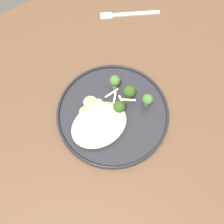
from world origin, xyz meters
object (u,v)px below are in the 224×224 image
(dinner_plate, at_px, (112,114))
(broccoli_floret_rear_charred, at_px, (115,81))
(broccoli_floret_near_rim, at_px, (129,92))
(seared_scallop_tiny_bay, at_px, (98,104))
(dinner_fork, at_px, (128,14))
(seared_scallop_tilted_round, at_px, (116,121))
(broccoli_floret_right_tilted, at_px, (119,107))
(seared_scallop_front_small, at_px, (100,115))
(seared_scallop_left_edge, at_px, (111,107))
(seared_scallop_rear_pale, at_px, (86,113))
(seared_scallop_right_edge, at_px, (90,103))
(broccoli_floret_beside_noodles, at_px, (147,100))
(seared_scallop_on_noodles, at_px, (97,124))

(dinner_plate, height_order, broccoli_floret_rear_charred, broccoli_floret_rear_charred)
(broccoli_floret_near_rim, bearing_deg, seared_scallop_tiny_bay, -16.64)
(broccoli_floret_rear_charred, bearing_deg, dinner_fork, -133.79)
(seared_scallop_tilted_round, height_order, broccoli_floret_right_tilted, broccoli_floret_right_tilted)
(seared_scallop_front_small, relative_size, dinner_fork, 0.18)
(seared_scallop_left_edge, distance_m, seared_scallop_rear_pale, 0.07)
(seared_scallop_front_small, xyz_separation_m, seared_scallop_tiny_bay, (-0.01, -0.03, -0.00))
(dinner_plate, distance_m, seared_scallop_tilted_round, 0.03)
(dinner_plate, relative_size, seared_scallop_right_edge, 8.18)
(dinner_plate, xyz_separation_m, seared_scallop_front_small, (0.03, -0.01, 0.01))
(seared_scallop_tilted_round, xyz_separation_m, seared_scallop_front_small, (0.03, -0.04, -0.00))
(seared_scallop_left_edge, height_order, seared_scallop_rear_pale, seared_scallop_left_edge)
(seared_scallop_tilted_round, height_order, broccoli_floret_near_rim, broccoli_floret_near_rim)
(seared_scallop_front_small, height_order, broccoli_floret_near_rim, broccoli_floret_near_rim)
(broccoli_floret_right_tilted, bearing_deg, broccoli_floret_beside_noodles, 162.66)
(seared_scallop_rear_pale, xyz_separation_m, dinner_fork, (-0.29, -0.22, -0.02))
(seared_scallop_on_noodles, distance_m, broccoli_floret_beside_noodles, 0.14)
(broccoli_floret_near_rim, height_order, dinner_fork, broccoli_floret_near_rim)
(dinner_plate, bearing_deg, seared_scallop_right_edge, -58.66)
(dinner_plate, bearing_deg, seared_scallop_front_small, -16.24)
(seared_scallop_tilted_round, xyz_separation_m, broccoli_floret_rear_charred, (-0.06, -0.09, 0.02))
(dinner_plate, height_order, broccoli_floret_right_tilted, broccoli_floret_right_tilted)
(seared_scallop_rear_pale, height_order, broccoli_floret_near_rim, broccoli_floret_near_rim)
(seared_scallop_rear_pale, xyz_separation_m, broccoli_floret_right_tilted, (-0.07, 0.04, 0.02))
(seared_scallop_on_noodles, height_order, broccoli_floret_right_tilted, broccoli_floret_right_tilted)
(broccoli_floret_rear_charred, bearing_deg, broccoli_floret_near_rim, 106.17)
(seared_scallop_tilted_round, distance_m, broccoli_floret_beside_noodles, 0.10)
(seared_scallop_right_edge, bearing_deg, broccoli_floret_near_rim, 158.33)
(seared_scallop_front_small, relative_size, broccoli_floret_beside_noodles, 0.75)
(seared_scallop_tilted_round, xyz_separation_m, dinner_fork, (-0.24, -0.28, -0.02))
(seared_scallop_tilted_round, height_order, seared_scallop_on_noodles, seared_scallop_tilted_round)
(seared_scallop_left_edge, distance_m, broccoli_floret_right_tilted, 0.03)
(dinner_plate, bearing_deg, broccoli_floret_rear_charred, -130.06)
(broccoli_floret_rear_charred, xyz_separation_m, dinner_fork, (-0.18, -0.19, -0.04))
(dinner_plate, xyz_separation_m, seared_scallop_on_noodles, (0.05, 0.00, 0.01))
(seared_scallop_rear_pale, xyz_separation_m, broccoli_floret_rear_charred, (-0.11, -0.03, 0.02))
(seared_scallop_rear_pale, height_order, broccoli_floret_right_tilted, broccoli_floret_right_tilted)
(broccoli_floret_rear_charred, bearing_deg, broccoli_floret_beside_noodles, 113.60)
(seared_scallop_rear_pale, bearing_deg, seared_scallop_tiny_bay, -175.07)
(dinner_plate, bearing_deg, dinner_fork, -132.94)
(seared_scallop_left_edge, height_order, seared_scallop_right_edge, seared_scallop_left_edge)
(seared_scallop_front_small, bearing_deg, dinner_plate, 163.76)
(seared_scallop_tilted_round, relative_size, seared_scallop_front_small, 1.06)
(seared_scallop_rear_pale, height_order, dinner_fork, seared_scallop_rear_pale)
(seared_scallop_front_small, bearing_deg, seared_scallop_rear_pale, -46.92)
(seared_scallop_tiny_bay, height_order, broccoli_floret_rear_charred, broccoli_floret_rear_charred)
(dinner_plate, height_order, seared_scallop_tiny_bay, seared_scallop_tiny_bay)
(seared_scallop_front_small, bearing_deg, seared_scallop_on_noodles, 38.92)
(seared_scallop_tilted_round, bearing_deg, broccoli_floret_near_rim, -149.81)
(seared_scallop_tilted_round, height_order, seared_scallop_right_edge, seared_scallop_tilted_round)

